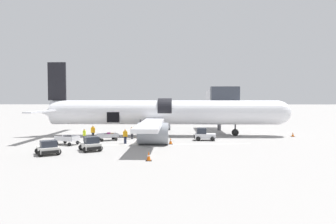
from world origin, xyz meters
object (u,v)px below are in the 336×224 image
Objects in this scene: baggage_tug_rear at (91,145)px; ground_crew_driver at (93,132)px; ground_crew_loader_a at (125,136)px; ground_crew_supervisor at (84,135)px; airplane at (162,114)px; ground_crew_loader_b at (132,133)px; baggage_tug_mid at (204,135)px; baggage_tug_lead at (48,148)px; baggage_cart_queued at (68,140)px; baggage_cart_loading at (108,137)px.

baggage_tug_rear is 8.78m from ground_crew_driver.
ground_crew_supervisor is at bearing 165.63° from ground_crew_loader_a.
airplane reaches higher than ground_crew_loader_b.
baggage_tug_mid is at bearing 17.74° from ground_crew_loader_a.
airplane reaches higher than baggage_tug_lead.
ground_crew_loader_a is at bearing 61.46° from baggage_tug_rear.
ground_crew_loader_b is (0.19, 4.12, -0.07)m from ground_crew_loader_a.
baggage_cart_queued is at bearing 93.18° from baggage_tug_lead.
ground_crew_loader_b reaches higher than baggage_cart_queued.
airplane is 12.57× the size of baggage_tug_lead.
baggage_cart_queued is at bearing -165.86° from baggage_tug_mid.
baggage_cart_loading is at bearing -177.78° from baggage_tug_mid.
ground_crew_supervisor is at bearing -173.38° from baggage_tug_mid.
ground_crew_loader_a is 0.95× the size of ground_crew_driver.
baggage_tug_rear is (-6.57, -12.48, -2.51)m from airplane.
baggage_cart_queued is at bearing -171.40° from ground_crew_loader_a.
ground_crew_loader_b is 5.01m from ground_crew_driver.
baggage_tug_mid is 1.74× the size of ground_crew_supervisor.
baggage_tug_rear is (3.43, 2.13, 0.04)m from baggage_tug_lead.
baggage_tug_lead reaches higher than baggage_cart_queued.
ground_crew_driver is 1.14× the size of ground_crew_supervisor.
ground_crew_supervisor is (-2.55, 6.24, 0.21)m from baggage_tug_rear.
baggage_cart_loading is 3.21m from ground_crew_loader_b.
ground_crew_supervisor is at bearing -152.76° from ground_crew_loader_b.
baggage_tug_rear is 1.82× the size of ground_crew_supervisor.
baggage_cart_queued is at bearing -109.76° from ground_crew_driver.
baggage_tug_rear is at bearing -90.55° from baggage_cart_loading.
baggage_tug_lead is at bearing -97.02° from ground_crew_driver.
baggage_tug_rear is at bearing -107.58° from ground_crew_loader_b.
baggage_cart_queued is 2.19× the size of ground_crew_supervisor.
baggage_tug_mid is 14.55m from baggage_tug_rear.
baggage_cart_loading is 1.95× the size of ground_crew_loader_a.
ground_crew_supervisor is (0.88, 8.36, 0.25)m from baggage_tug_lead.
ground_crew_loader_b is at bearing 60.55° from baggage_tug_lead.
ground_crew_driver is (-4.79, 3.61, 0.05)m from ground_crew_loader_a.
ground_crew_driver is (1.31, 10.64, 0.37)m from baggage_tug_lead.
ground_crew_loader_a reaches higher than ground_crew_supervisor.
baggage_tug_rear reaches higher than baggage_tug_lead.
ground_crew_supervisor is at bearing -145.60° from airplane.
baggage_tug_rear is 1.68× the size of ground_crew_loader_a.
airplane reaches higher than ground_crew_loader_a.
airplane is 19.47× the size of ground_crew_driver.
ground_crew_loader_a is 1.08× the size of ground_crew_supervisor.
ground_crew_loader_a is (6.10, 7.03, 0.32)m from baggage_tug_lead.
ground_crew_driver reaches higher than baggage_cart_loading.
baggage_cart_queued is (-0.34, 6.05, -0.07)m from baggage_tug_lead.
ground_crew_loader_a reaches higher than baggage_tug_rear.
baggage_cart_queued reaches higher than baggage_cart_loading.
airplane is at bearing 62.23° from baggage_tug_rear.
ground_crew_loader_b is at bearing 29.01° from baggage_cart_loading.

